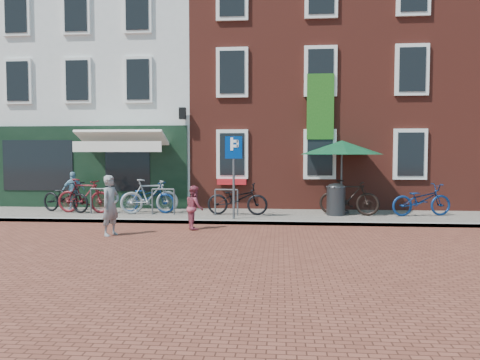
# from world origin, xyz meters

# --- Properties ---
(ground) EXTENTS (80.00, 80.00, 0.00)m
(ground) POSITION_xyz_m (0.00, 0.00, 0.00)
(ground) COLOR brown
(sidewalk) EXTENTS (24.00, 3.00, 0.10)m
(sidewalk) POSITION_xyz_m (1.00, 1.50, 0.05)
(sidewalk) COLOR slate
(sidewalk) RESTS_ON ground
(building_stucco) EXTENTS (8.00, 8.00, 9.00)m
(building_stucco) POSITION_xyz_m (-5.00, 7.00, 4.50)
(building_stucco) COLOR silver
(building_stucco) RESTS_ON ground
(building_brick_mid) EXTENTS (6.00, 8.00, 10.00)m
(building_brick_mid) POSITION_xyz_m (2.00, 7.00, 5.00)
(building_brick_mid) COLOR maroon
(building_brick_mid) RESTS_ON ground
(building_brick_right) EXTENTS (6.00, 8.00, 10.00)m
(building_brick_right) POSITION_xyz_m (8.00, 7.00, 5.00)
(building_brick_right) COLOR maroon
(building_brick_right) RESTS_ON ground
(litter_bin) EXTENTS (0.58, 0.58, 1.06)m
(litter_bin) POSITION_xyz_m (3.90, 1.55, 0.65)
(litter_bin) COLOR #2E2E30
(litter_bin) RESTS_ON sidewalk
(parking_sign) EXTENTS (0.50, 0.08, 2.43)m
(parking_sign) POSITION_xyz_m (0.80, 0.47, 1.78)
(parking_sign) COLOR #4C4C4F
(parking_sign) RESTS_ON sidewalk
(parasol) EXTENTS (2.64, 2.64, 2.44)m
(parasol) POSITION_xyz_m (4.13, 2.12, 2.30)
(parasol) COLOR #4C4C4F
(parasol) RESTS_ON sidewalk
(woman) EXTENTS (0.53, 0.64, 1.49)m
(woman) POSITION_xyz_m (-1.99, -2.01, 0.74)
(woman) COLOR gray
(woman) RESTS_ON ground
(boy) EXTENTS (0.61, 0.69, 1.17)m
(boy) POSITION_xyz_m (-0.12, -0.87, 0.58)
(boy) COLOR #9D3B4D
(boy) RESTS_ON ground
(cafe_person) EXTENTS (0.80, 0.72, 1.31)m
(cafe_person) POSITION_xyz_m (-4.84, 2.11, 0.75)
(cafe_person) COLOR #74A4BD
(cafe_person) RESTS_ON sidewalk
(bicycle_0) EXTENTS (2.01, 1.24, 1.00)m
(bicycle_0) POSITION_xyz_m (-4.84, 1.52, 0.60)
(bicycle_0) COLOR black
(bicycle_0) RESTS_ON sidewalk
(bicycle_1) EXTENTS (1.88, 0.68, 1.11)m
(bicycle_1) POSITION_xyz_m (-4.16, 1.39, 0.65)
(bicycle_1) COLOR #5A1419
(bicycle_1) RESTS_ON sidewalk
(bicycle_2) EXTENTS (1.96, 0.86, 1.00)m
(bicycle_2) POSITION_xyz_m (-2.14, 1.63, 0.60)
(bicycle_2) COLOR navy
(bicycle_2) RESTS_ON sidewalk
(bicycle_3) EXTENTS (1.90, 1.20, 1.11)m
(bicycle_3) POSITION_xyz_m (-2.00, 1.42, 0.65)
(bicycle_3) COLOR gray
(bicycle_3) RESTS_ON sidewalk
(bicycle_4) EXTENTS (1.92, 0.72, 1.00)m
(bicycle_4) POSITION_xyz_m (0.83, 1.36, 0.60)
(bicycle_4) COLOR black
(bicycle_4) RESTS_ON sidewalk
(bicycle_5) EXTENTS (1.91, 0.96, 1.11)m
(bicycle_5) POSITION_xyz_m (4.30, 1.60, 0.65)
(bicycle_5) COLOR black
(bicycle_5) RESTS_ON sidewalk
(bicycle_6) EXTENTS (2.00, 1.07, 1.00)m
(bicycle_6) POSITION_xyz_m (6.49, 1.59, 0.60)
(bicycle_6) COLOR navy
(bicycle_6) RESTS_ON sidewalk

